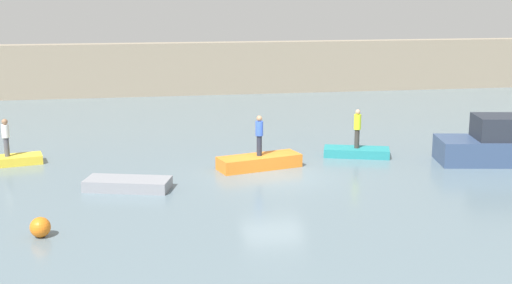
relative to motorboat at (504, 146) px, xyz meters
name	(u,v)px	position (x,y,z in m)	size (l,w,h in m)	color
ground_plane	(273,176)	(-10.35, -0.48, -0.75)	(120.00, 120.00, 0.00)	slate
embankment_wall	(213,68)	(-10.35, 22.12, 1.10)	(80.00, 1.20, 3.71)	gray
motorboat	(504,146)	(0.00, 0.00, 0.00)	(6.17, 3.20, 2.08)	#33476B
rowboat_yellow	(8,161)	(-21.31, 3.27, -0.56)	(2.84, 1.05, 0.38)	gold
rowboat_grey	(128,184)	(-16.16, -1.38, -0.54)	(3.18, 1.30, 0.42)	gray
rowboat_orange	(259,162)	(-10.70, 0.87, -0.48)	(3.52, 1.19, 0.55)	orange
rowboat_teal	(356,152)	(-5.98, 2.19, -0.56)	(2.92, 1.14, 0.39)	teal
person_blue_shirt	(259,133)	(-10.70, 0.87, 0.76)	(0.32, 0.32, 1.72)	#232838
person_hiviz_shirt	(357,127)	(-5.98, 2.19, 0.62)	(0.32, 0.32, 1.77)	#38332D
person_white_shirt	(6,135)	(-21.31, 3.27, 0.55)	(0.32, 0.32, 1.64)	#4C4C56
mooring_buoy	(40,227)	(-18.73, -6.09, -0.44)	(0.63, 0.63, 0.63)	orange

